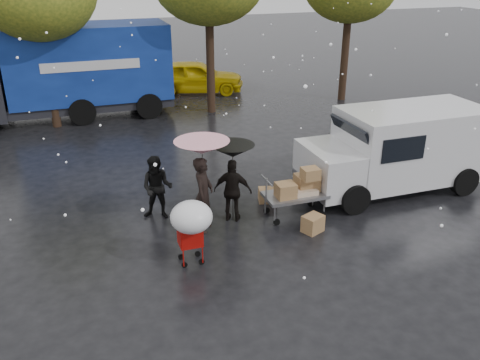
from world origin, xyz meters
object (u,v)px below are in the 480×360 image
object	(u,v)px
vendor_cart	(299,188)
yellow_taxi	(195,77)
person_black	(233,191)
shopping_cart	(191,220)
blue_truck	(67,73)
white_van	(398,148)
person_pink	(203,195)

from	to	relation	value
vendor_cart	yellow_taxi	xyz separation A→B (m)	(0.70, 12.69, 0.02)
person_black	shopping_cart	bearing A→B (deg)	78.08
shopping_cart	blue_truck	xyz separation A→B (m)	(-1.89, 11.79, 0.69)
yellow_taxi	white_van	bearing A→B (deg)	-152.12
blue_truck	person_black	bearing A→B (deg)	-72.06
person_black	shopping_cart	world-z (taller)	person_black
person_black	white_van	xyz separation A→B (m)	(4.75, 0.32, 0.39)
white_van	yellow_taxi	distance (m)	12.34
vendor_cart	blue_truck	size ratio (longest dim) A/B	0.18
person_black	shopping_cart	xyz separation A→B (m)	(-1.40, -1.63, 0.29)
white_van	blue_truck	size ratio (longest dim) A/B	0.59
white_van	shopping_cart	bearing A→B (deg)	-162.41
person_black	vendor_cart	bearing A→B (deg)	-161.28
blue_truck	yellow_taxi	distance (m)	6.08
person_pink	person_black	distance (m)	0.81
person_black	white_van	bearing A→B (deg)	-147.24
shopping_cart	blue_truck	world-z (taller)	blue_truck
vendor_cart	white_van	size ratio (longest dim) A/B	0.31
white_van	person_black	bearing A→B (deg)	-176.09
shopping_cart	yellow_taxi	world-z (taller)	yellow_taxi
person_pink	yellow_taxi	world-z (taller)	person_pink
person_pink	white_van	bearing A→B (deg)	-53.81
person_black	vendor_cart	world-z (taller)	person_black
white_van	yellow_taxi	bearing A→B (deg)	101.60
shopping_cart	white_van	xyz separation A→B (m)	(6.15, 1.95, 0.10)
person_pink	white_van	distance (m)	5.56
person_pink	vendor_cart	bearing A→B (deg)	-60.87
person_black	blue_truck	world-z (taller)	blue_truck
person_pink	person_black	bearing A→B (deg)	-43.36
yellow_taxi	shopping_cart	bearing A→B (deg)	-178.39
vendor_cart	yellow_taxi	distance (m)	12.71
vendor_cart	person_pink	bearing A→B (deg)	178.61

